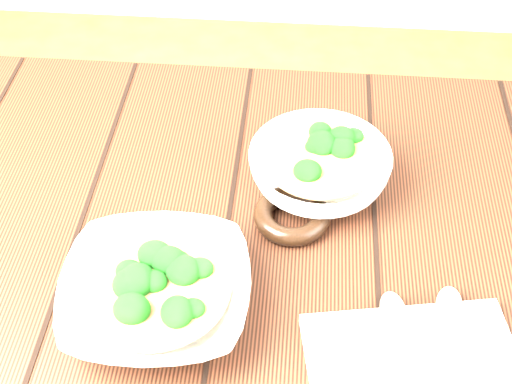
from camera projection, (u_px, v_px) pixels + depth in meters
The scene contains 7 objects.
table at pixel (241, 300), 1.03m from camera, with size 1.20×0.80×0.75m.
soup_bowl_front at pixel (156, 293), 0.85m from camera, with size 0.24×0.24×0.07m.
soup_bowl_back at pixel (319, 169), 1.00m from camera, with size 0.23×0.23×0.07m.
trivet at pixel (292, 215), 0.96m from camera, with size 0.10×0.10×0.03m, color black.
napkin at pixel (419, 383), 0.79m from camera, with size 0.24×0.20×0.01m, color beige.
spoon_left at pixel (399, 339), 0.82m from camera, with size 0.04×0.20×0.01m.
spoon_right at pixel (446, 332), 0.83m from camera, with size 0.06×0.20×0.01m.
Camera 1 is at (0.07, -0.61, 1.47)m, focal length 50.00 mm.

